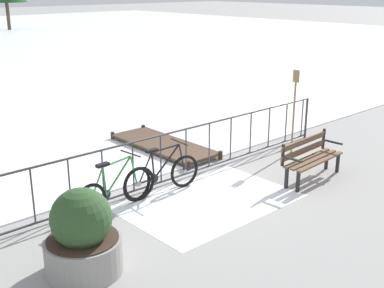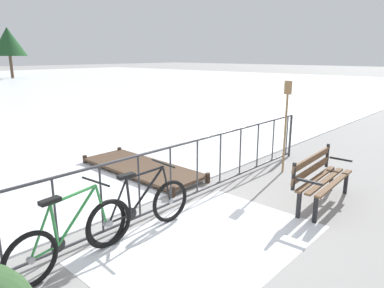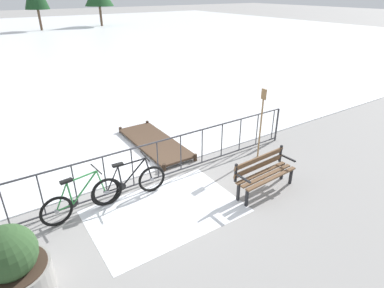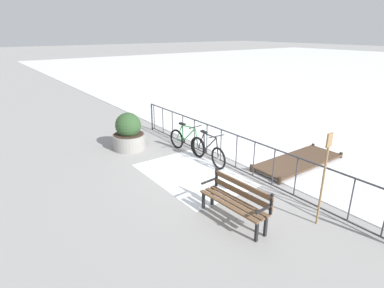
{
  "view_description": "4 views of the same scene",
  "coord_description": "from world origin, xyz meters",
  "px_view_note": "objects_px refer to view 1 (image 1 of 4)",
  "views": [
    {
      "loc": [
        -5.99,
        -7.16,
        3.84
      ],
      "look_at": [
        -0.01,
        -0.56,
        0.94
      ],
      "focal_mm": 46.07,
      "sensor_mm": 36.0,
      "label": 1
    },
    {
      "loc": [
        -3.46,
        -3.96,
        2.5
      ],
      "look_at": [
        1.14,
        0.26,
        0.91
      ],
      "focal_mm": 32.79,
      "sensor_mm": 36.0,
      "label": 2
    },
    {
      "loc": [
        -2.76,
        -6.12,
        4.32
      ],
      "look_at": [
        1.19,
        -0.22,
        0.85
      ],
      "focal_mm": 29.86,
      "sensor_mm": 36.0,
      "label": 3
    },
    {
      "loc": [
        6.27,
        -5.89,
        3.8
      ],
      "look_at": [
        -0.69,
        -0.81,
        0.67
      ],
      "focal_mm": 29.49,
      "sensor_mm": 36.0,
      "label": 4
    }
  ],
  "objects_px": {
    "bicycle_second": "(115,191)",
    "oar_upright": "(294,106)",
    "bicycle_near_railing": "(162,175)",
    "planter_with_shrub": "(83,237)",
    "park_bench": "(310,155)"
  },
  "relations": [
    {
      "from": "bicycle_second",
      "to": "oar_upright",
      "type": "distance_m",
      "value": 4.97
    },
    {
      "from": "bicycle_near_railing",
      "to": "planter_with_shrub",
      "type": "xyz_separation_m",
      "value": [
        -2.51,
        -1.38,
        0.17
      ]
    },
    {
      "from": "bicycle_near_railing",
      "to": "park_bench",
      "type": "bearing_deg",
      "value": -27.93
    },
    {
      "from": "planter_with_shrub",
      "to": "bicycle_near_railing",
      "type": "bearing_deg",
      "value": 28.72
    },
    {
      "from": "bicycle_near_railing",
      "to": "oar_upright",
      "type": "height_order",
      "value": "oar_upright"
    },
    {
      "from": "bicycle_near_railing",
      "to": "planter_with_shrub",
      "type": "relative_size",
      "value": 1.37
    },
    {
      "from": "bicycle_near_railing",
      "to": "park_bench",
      "type": "distance_m",
      "value": 3.08
    },
    {
      "from": "planter_with_shrub",
      "to": "oar_upright",
      "type": "bearing_deg",
      "value": 10.77
    },
    {
      "from": "oar_upright",
      "to": "bicycle_near_railing",
      "type": "bearing_deg",
      "value": 177.43
    },
    {
      "from": "park_bench",
      "to": "oar_upright",
      "type": "bearing_deg",
      "value": 48.86
    },
    {
      "from": "bicycle_near_railing",
      "to": "park_bench",
      "type": "height_order",
      "value": "bicycle_near_railing"
    },
    {
      "from": "planter_with_shrub",
      "to": "oar_upright",
      "type": "xyz_separation_m",
      "value": [
        6.34,
        1.2,
        0.6
      ]
    },
    {
      "from": "bicycle_near_railing",
      "to": "bicycle_second",
      "type": "relative_size",
      "value": 1.0
    },
    {
      "from": "bicycle_near_railing",
      "to": "planter_with_shrub",
      "type": "height_order",
      "value": "planter_with_shrub"
    },
    {
      "from": "bicycle_near_railing",
      "to": "bicycle_second",
      "type": "bearing_deg",
      "value": -179.74
    }
  ]
}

